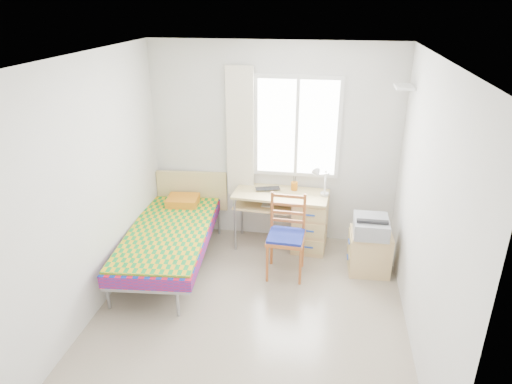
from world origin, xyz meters
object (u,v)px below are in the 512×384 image
printer (371,226)px  bed (171,233)px  cabinet (369,252)px  desk (305,219)px  chair (287,231)px

printer → bed: bearing=-175.3°
printer → cabinet: bearing=57.6°
desk → cabinet: (0.81, -0.45, -0.15)m
bed → chair: (1.40, 0.04, 0.12)m
cabinet → bed: bearing=-177.2°
bed → chair: bearing=-3.6°
desk → chair: size_ratio=1.26×
bed → printer: bearing=-0.4°
chair → cabinet: chair is taller
desk → printer: 0.95m
bed → cabinet: size_ratio=4.06×
chair → printer: (0.96, 0.16, 0.07)m
desk → chair: bearing=-101.0°
cabinet → printer: size_ratio=1.14×
cabinet → desk: bearing=148.1°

